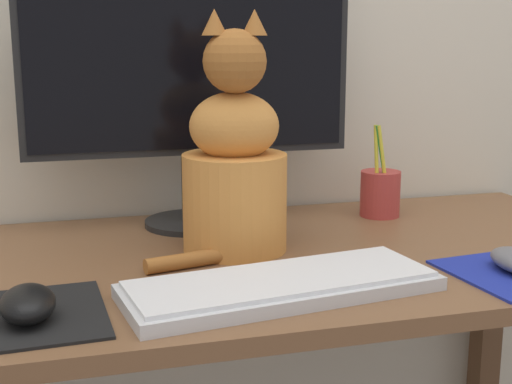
{
  "coord_description": "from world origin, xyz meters",
  "views": [
    {
      "loc": [
        -0.24,
        -1.02,
        1.06
      ],
      "look_at": [
        0.03,
        -0.07,
        0.85
      ],
      "focal_mm": 50.0,
      "sensor_mm": 36.0,
      "label": 1
    }
  ],
  "objects": [
    {
      "name": "keyboard",
      "position": [
        0.03,
        -0.18,
        0.75
      ],
      "size": [
        0.43,
        0.2,
        0.02
      ],
      "rotation": [
        0.0,
        0.0,
        0.13
      ],
      "color": "silver",
      "rests_on": "desk"
    },
    {
      "name": "pen_cup",
      "position": [
        0.34,
        0.18,
        0.78
      ],
      "size": [
        0.07,
        0.07,
        0.17
      ],
      "color": "#B23833",
      "rests_on": "desk"
    },
    {
      "name": "cat",
      "position": [
        0.02,
        0.03,
        0.87
      ],
      "size": [
        0.25,
        0.19,
        0.37
      ],
      "rotation": [
        0.0,
        0.0,
        -0.13
      ],
      "color": "#D6893D",
      "rests_on": "desk"
    },
    {
      "name": "monitor",
      "position": [
        -0.01,
        0.2,
        0.99
      ],
      "size": [
        0.57,
        0.17,
        0.43
      ],
      "color": "black",
      "rests_on": "desk"
    },
    {
      "name": "computer_mouse_left",
      "position": [
        -0.28,
        -0.19,
        0.76
      ],
      "size": [
        0.06,
        0.1,
        0.04
      ],
      "color": "black",
      "rests_on": "mousepad_left"
    },
    {
      "name": "desk",
      "position": [
        0.0,
        0.0,
        0.63
      ],
      "size": [
        1.38,
        0.6,
        0.74
      ],
      "color": "brown",
      "rests_on": "ground_plane"
    },
    {
      "name": "mousepad_left",
      "position": [
        -0.3,
        -0.17,
        0.74
      ],
      "size": [
        0.23,
        0.21,
        0.0
      ],
      "rotation": [
        0.0,
        0.0,
        0.05
      ],
      "color": "black",
      "rests_on": "desk"
    }
  ]
}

